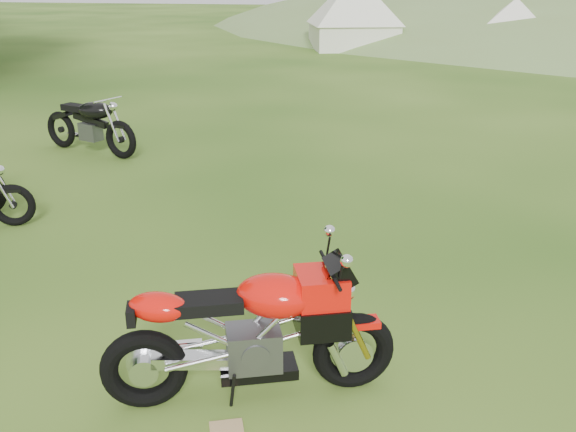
% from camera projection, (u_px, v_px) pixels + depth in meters
% --- Properties ---
extents(ground, '(120.00, 120.00, 0.00)m').
position_uv_depth(ground, '(260.00, 275.00, 6.71)').
color(ground, '#1D440E').
rests_on(ground, ground).
extents(sport_motorcycle, '(2.10, 1.19, 1.23)m').
position_uv_depth(sport_motorcycle, '(250.00, 323.00, 4.58)').
color(sport_motorcycle, red).
rests_on(sport_motorcycle, ground).
extents(plywood_board, '(0.28, 0.26, 0.02)m').
position_uv_depth(plywood_board, '(227.00, 429.00, 4.42)').
color(plywood_board, tan).
rests_on(plywood_board, ground).
extents(vintage_moto_c, '(2.08, 1.12, 1.07)m').
position_uv_depth(vintage_moto_c, '(89.00, 123.00, 11.05)').
color(vintage_moto_c, black).
rests_on(vintage_moto_c, ground).
extents(tent_left, '(4.09, 4.09, 2.84)m').
position_uv_depth(tent_left, '(354.00, 13.00, 26.27)').
color(tent_left, silver).
rests_on(tent_left, ground).
extents(tent_mid, '(2.89, 2.89, 2.28)m').
position_uv_depth(tent_mid, '(514.00, 23.00, 24.83)').
color(tent_mid, white).
rests_on(tent_mid, ground).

